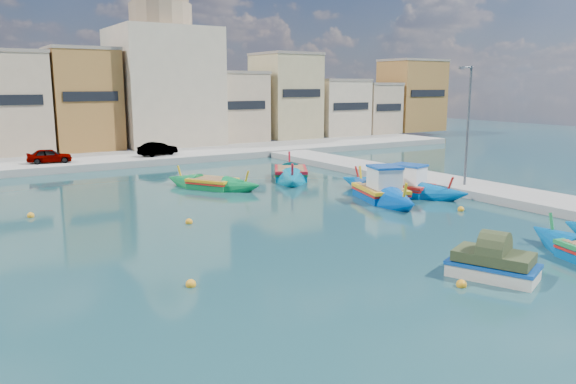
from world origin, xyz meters
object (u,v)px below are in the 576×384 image
object	(u,v)px
church_block	(163,70)
tender_near	(493,265)
luzzu_turquoise_cabin	(401,188)
quay_street_lamp	(467,125)
luzzu_blue_cabin	(381,193)
luzzu_cyan_mid	(291,175)
luzzu_green	(212,185)

from	to	relation	value
church_block	tender_near	size ratio (longest dim) A/B	5.50
luzzu_turquoise_cabin	church_block	bearing A→B (deg)	96.50
quay_street_lamp	luzzu_turquoise_cabin	bearing A→B (deg)	154.63
church_block	quay_street_lamp	distance (m)	35.04
church_block	luzzu_turquoise_cabin	xyz separation A→B (m)	(3.67, -32.21, -8.05)
luzzu_blue_cabin	tender_near	world-z (taller)	luzzu_blue_cabin
luzzu_turquoise_cabin	quay_street_lamp	bearing A→B (deg)	-25.37
luzzu_turquoise_cabin	luzzu_cyan_mid	distance (m)	9.14
church_block	luzzu_green	bearing A→B (deg)	-103.29
church_block	luzzu_green	distance (m)	26.01
luzzu_blue_cabin	tender_near	distance (m)	14.11
church_block	luzzu_cyan_mid	xyz separation A→B (m)	(0.91, -23.50, -8.11)
tender_near	luzzu_turquoise_cabin	bearing A→B (deg)	58.11
luzzu_blue_cabin	luzzu_green	xyz separation A→B (m)	(-7.02, 8.85, -0.14)
luzzu_green	tender_near	bearing A→B (deg)	-87.38
luzzu_green	quay_street_lamp	bearing A→B (deg)	-37.19
tender_near	luzzu_green	bearing A→B (deg)	92.62
luzzu_blue_cabin	luzzu_green	world-z (taller)	luzzu_blue_cabin
luzzu_blue_cabin	tender_near	xyz separation A→B (m)	(-6.03, -12.76, 0.07)
luzzu_cyan_mid	luzzu_green	size ratio (longest dim) A/B	1.25
quay_street_lamp	tender_near	bearing A→B (deg)	-136.17
church_block	luzzu_turquoise_cabin	world-z (taller)	church_block
luzzu_turquoise_cabin	luzzu_blue_cabin	xyz separation A→B (m)	(-2.33, -0.68, 0.03)
church_block	tender_near	bearing A→B (deg)	-95.87
luzzu_cyan_mid	luzzu_green	bearing A→B (deg)	-175.27
tender_near	quay_street_lamp	bearing A→B (deg)	43.83
church_block	quay_street_lamp	xyz separation A→B (m)	(7.44, -34.00, -4.07)
luzzu_blue_cabin	luzzu_cyan_mid	xyz separation A→B (m)	(-0.43, 9.39, -0.10)
tender_near	church_block	bearing A→B (deg)	84.13
luzzu_cyan_mid	luzzu_green	distance (m)	6.61
quay_street_lamp	luzzu_blue_cabin	size ratio (longest dim) A/B	0.85
luzzu_turquoise_cabin	luzzu_cyan_mid	bearing A→B (deg)	107.60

